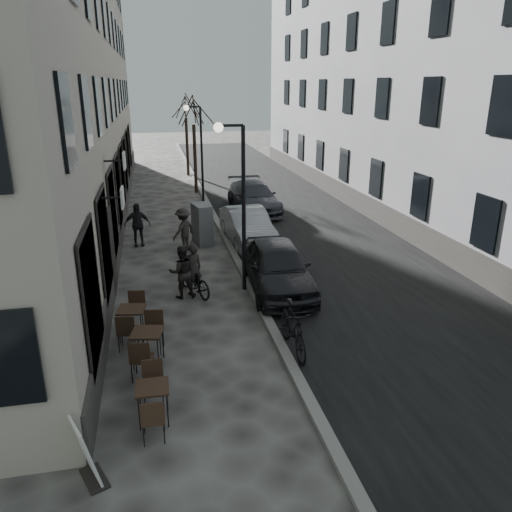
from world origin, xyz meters
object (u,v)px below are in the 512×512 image
object	(u,v)px
utility_cabinet	(202,224)
pedestrian_far	(137,225)
streetlamp_near	(238,190)
moped	(293,328)
tree_near	(193,111)
car_mid	(247,226)
bistro_set_b	(148,344)
streetlamp_far	(198,144)
bicycle	(193,279)
car_far	(254,197)
bistro_set_a	(153,400)
pedestrian_mid	(184,230)
car_near	(277,266)
tree_far	(185,106)
bistro_set_c	(132,320)
sign_board	(88,457)
pedestrian_near	(182,272)

from	to	relation	value
utility_cabinet	pedestrian_far	distance (m)	2.54
streetlamp_near	moped	world-z (taller)	streetlamp_near
tree_near	car_mid	size ratio (longest dim) A/B	1.33
streetlamp_near	bistro_set_b	bearing A→B (deg)	-125.64
streetlamp_far	tree_near	xyz separation A→B (m)	(0.07, 3.00, 1.50)
streetlamp_far	bicycle	size ratio (longest dim) A/B	2.73
utility_cabinet	car_far	distance (m)	5.70
bistro_set_a	bistro_set_b	distance (m)	2.11
pedestrian_mid	car_near	world-z (taller)	pedestrian_mid
bistro_set_b	pedestrian_mid	world-z (taller)	pedestrian_mid
streetlamp_near	bistro_set_b	world-z (taller)	streetlamp_near
streetlamp_near	moped	xyz separation A→B (m)	(0.61, -4.00, -2.56)
streetlamp_far	car_mid	distance (m)	7.82
tree_far	pedestrian_far	distance (m)	16.54
bistro_set_c	bicycle	size ratio (longest dim) A/B	0.89
car_mid	streetlamp_near	bearing A→B (deg)	-107.41
sign_board	pedestrian_near	bearing A→B (deg)	50.83
sign_board	moped	size ratio (longest dim) A/B	0.56
tree_far	pedestrian_far	size ratio (longest dim) A/B	3.29
tree_near	pedestrian_far	size ratio (longest dim) A/B	3.29
pedestrian_far	car_far	distance (m)	7.24
sign_board	utility_cabinet	xyz separation A→B (m)	(3.14, 12.34, 0.34)
streetlamp_far	bistro_set_b	xyz separation A→B (m)	(-2.78, -15.88, -2.66)
bistro_set_b	pedestrian_mid	size ratio (longest dim) A/B	1.02
utility_cabinet	pedestrian_mid	size ratio (longest dim) A/B	0.95
bistro_set_c	moped	size ratio (longest dim) A/B	0.82
utility_cabinet	bistro_set_b	bearing A→B (deg)	-115.86
utility_cabinet	car_near	distance (m)	5.53
streetlamp_near	utility_cabinet	distance (m)	5.57
pedestrian_far	pedestrian_near	bearing A→B (deg)	-81.61
pedestrian_far	bistro_set_a	bearing A→B (deg)	-93.63
streetlamp_near	bistro_set_a	xyz separation A→B (m)	(-2.69, -5.98, -2.70)
streetlamp_near	bistro_set_c	size ratio (longest dim) A/B	3.07
pedestrian_mid	moped	world-z (taller)	pedestrian_mid
pedestrian_near	tree_near	bearing A→B (deg)	-99.79
bistro_set_c	car_near	distance (m)	4.91
streetlamp_far	pedestrian_near	xyz separation A→B (m)	(-1.75, -12.22, -2.35)
sign_board	streetlamp_far	bearing A→B (deg)	55.54
car_near	bicycle	bearing A→B (deg)	177.73
tree_far	bistro_set_c	world-z (taller)	tree_far
streetlamp_far	pedestrian_far	xyz separation A→B (m)	(-3.13, -6.78, -2.30)
tree_far	car_mid	distance (m)	16.84
sign_board	pedestrian_near	xyz separation A→B (m)	(1.99, 7.10, 0.36)
pedestrian_far	car_near	xyz separation A→B (m)	(4.30, -5.45, -0.09)
utility_cabinet	tree_far	bearing A→B (deg)	75.48
bistro_set_a	bicycle	distance (m)	6.11
moped	tree_far	bearing A→B (deg)	90.21
streetlamp_far	sign_board	distance (m)	19.87
utility_cabinet	pedestrian_mid	distance (m)	1.12
bistro_set_a	sign_board	size ratio (longest dim) A/B	1.35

